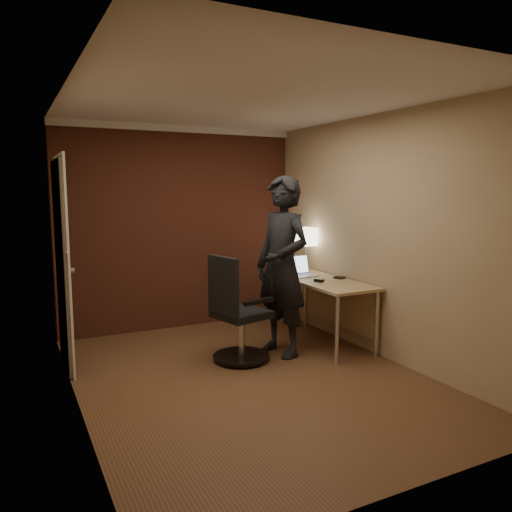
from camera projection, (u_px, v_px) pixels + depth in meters
name	position (u px, v px, depth m)	size (l,w,h in m)	color
room	(169.00, 221.00, 5.70)	(4.00, 4.00, 4.00)	brown
desk	(325.00, 290.00, 5.66)	(0.60, 1.50, 0.73)	tan
desk_lamp	(305.00, 237.00, 6.12)	(0.22, 0.22, 0.54)	silver
laptop	(300.00, 270.00, 5.82)	(0.35, 0.29, 0.23)	silver
mouse	(319.00, 280.00, 5.44)	(0.06, 0.10, 0.03)	black
wallet	(339.00, 277.00, 5.65)	(0.09, 0.11, 0.02)	black
office_chair	(236.00, 316.00, 4.99)	(0.59, 0.66, 1.06)	black
person	(282.00, 267.00, 5.18)	(0.68, 0.45, 1.87)	black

